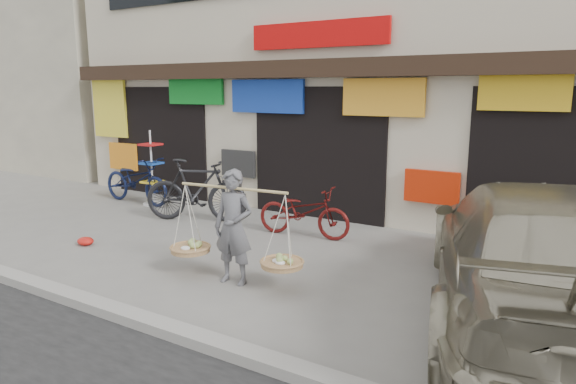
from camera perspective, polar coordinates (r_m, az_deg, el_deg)
The scene contains 11 objects.
ground at distance 8.07m, azimuth -8.79°, elevation -7.95°, with size 70.00×70.00×0.00m, color gray.
kerb at distance 6.76m, azimuth -20.08°, elevation -11.89°, with size 70.00×0.25×0.12m, color gray.
shophouse_block at distance 13.18m, azimuth 9.70°, elevation 14.69°, with size 14.00×6.32×7.00m.
neighbor_west at distance 22.47m, azimuth -24.20°, elevation 11.30°, with size 12.00×7.00×6.00m, color #B7AF97.
street_vendor at distance 7.08m, azimuth -6.06°, elevation -4.41°, with size 2.03×0.72×1.59m.
bike_0 at distance 12.55m, azimuth -16.51°, elevation 1.26°, with size 0.73×2.09×1.10m, color #10193C.
bike_1 at distance 10.55m, azimuth -10.17°, elevation 0.19°, with size 0.60×2.12×1.28m, color black.
bike_2 at distance 9.32m, azimuth 1.76°, elevation -2.20°, with size 0.62×1.77×0.93m, color #56100E.
suv at distance 6.41m, azimuth 26.28°, elevation -6.34°, with size 3.72×6.14×1.66m.
display_rack at distance 12.27m, azimuth -14.87°, elevation 1.83°, with size 0.48×0.48×1.73m.
red_bag at distance 9.57m, azimuth -21.59°, elevation -5.10°, with size 0.31×0.25×0.14m, color red.
Camera 1 is at (4.99, -5.76, 2.65)m, focal length 32.00 mm.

